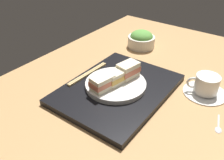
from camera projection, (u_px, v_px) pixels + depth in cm
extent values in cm
cube|color=tan|center=(139.00, 98.00, 85.56)|extent=(140.00, 100.00, 3.00)
cube|color=black|center=(118.00, 89.00, 85.72)|extent=(42.53, 32.41, 2.10)
cylinder|color=silver|center=(116.00, 84.00, 84.88)|extent=(21.31, 21.31, 1.67)
cube|color=beige|center=(128.00, 75.00, 87.09)|extent=(8.39, 6.35, 1.69)
cube|color=#CC6B4C|center=(128.00, 70.00, 86.06)|extent=(8.93, 6.57, 2.06)
cube|color=beige|center=(128.00, 66.00, 85.04)|extent=(8.39, 6.35, 1.69)
cube|color=#EFE5C1|center=(116.00, 81.00, 84.07)|extent=(8.39, 6.35, 1.28)
cube|color=gold|center=(116.00, 77.00, 83.22)|extent=(8.74, 6.53, 1.84)
cube|color=#EFE5C1|center=(116.00, 73.00, 82.36)|extent=(8.39, 6.35, 1.28)
cube|color=#EFE5C1|center=(103.00, 87.00, 80.89)|extent=(8.39, 6.35, 1.48)
cube|color=#CC6B4C|center=(102.00, 83.00, 79.98)|extent=(8.93, 6.47, 1.81)
cube|color=#EFE5C1|center=(102.00, 78.00, 79.08)|extent=(8.39, 6.35, 1.48)
cylinder|color=silver|center=(141.00, 42.00, 115.81)|extent=(12.75, 12.75, 5.29)
ellipsoid|color=#5B9E42|center=(142.00, 37.00, 114.37)|extent=(10.67, 10.67, 5.87)
cube|color=tan|center=(87.00, 73.00, 91.97)|extent=(20.05, 1.48, 0.70)
cube|color=tan|center=(89.00, 74.00, 91.55)|extent=(20.05, 1.48, 0.70)
cylinder|color=white|center=(205.00, 92.00, 85.21)|extent=(14.98, 14.98, 0.80)
cylinder|color=white|center=(207.00, 84.00, 83.28)|extent=(8.15, 8.15, 6.29)
cylinder|color=black|center=(209.00, 77.00, 81.78)|extent=(7.50, 7.50, 0.40)
torus|color=white|center=(193.00, 83.00, 84.00)|extent=(2.58, 4.25, 4.32)
cube|color=silver|center=(219.00, 122.00, 72.85)|extent=(6.93, 2.28, 0.50)
ellipsoid|color=silver|center=(218.00, 129.00, 70.02)|extent=(3.22, 2.65, 0.80)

